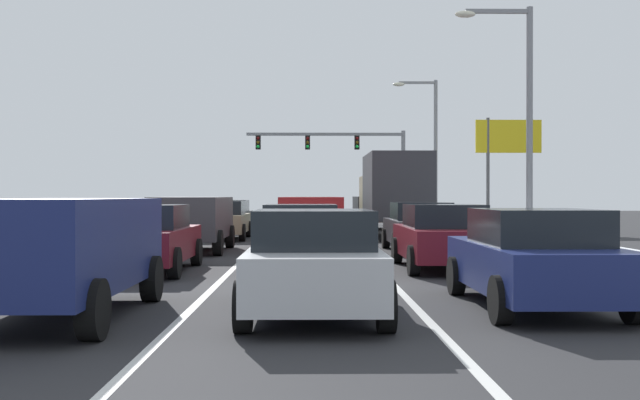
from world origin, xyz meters
TOP-DOWN VIEW (x-y plane):
  - ground_plane at (0.00, 19.62)m, footprint 127.52×127.52m
  - lane_stripe_between_right_lane_and_center_lane at (1.70, 24.52)m, footprint 0.14×53.95m
  - lane_stripe_between_center_lane_and_left_lane at (-1.70, 24.52)m, footprint 0.14×53.95m
  - snow_bank_right_shoulder at (7.00, 24.52)m, footprint 1.46×53.95m
  - snow_bank_left_shoulder at (-7.00, 24.52)m, footprint 1.38×53.95m
  - sedan_navy_right_lane_nearest at (3.50, 7.58)m, footprint 2.00×4.50m
  - sedan_maroon_right_lane_second at (3.19, 13.81)m, footprint 2.00×4.50m
  - sedan_charcoal_right_lane_third at (3.46, 19.35)m, footprint 2.00×4.50m
  - box_truck_right_lane_fourth at (3.55, 27.32)m, footprint 2.53×7.20m
  - suv_black_right_lane_fifth at (3.43, 35.36)m, footprint 2.16×4.90m
  - sedan_silver_center_lane_nearest at (0.14, 7.00)m, footprint 2.00×4.50m
  - sedan_white_center_lane_second at (-0.12, 13.93)m, footprint 2.00×4.50m
  - suv_red_center_lane_third at (0.13, 21.02)m, footprint 2.16×4.90m
  - suv_gray_center_lane_fourth at (0.17, 27.61)m, footprint 2.16×4.90m
  - suv_green_center_lane_fifth at (0.17, 33.84)m, footprint 2.16×4.90m
  - suv_navy_left_lane_nearest at (-3.43, 6.70)m, footprint 2.16×4.90m
  - sedan_maroon_left_lane_second at (-3.57, 13.24)m, footprint 2.00×4.50m
  - suv_charcoal_left_lane_third at (-3.47, 19.59)m, footprint 2.16×4.90m
  - sedan_tan_left_lane_fourth at (-3.30, 26.30)m, footprint 2.00×4.50m
  - sedan_black_left_lane_fifth at (-3.62, 32.32)m, footprint 2.00×4.50m
  - traffic_light_gantry at (2.77, 49.03)m, footprint 10.94×0.47m
  - street_lamp_right_near at (7.23, 22.07)m, footprint 2.66×0.36m
  - street_lamp_right_mid at (7.28, 41.69)m, footprint 2.66×0.36m
  - roadside_sign_right at (9.78, 33.27)m, footprint 3.20×0.16m

SIDE VIEW (x-z plane):
  - ground_plane at x=0.00m, z-range 0.00..0.00m
  - lane_stripe_between_right_lane_and_center_lane at x=1.70m, z-range 0.00..0.01m
  - lane_stripe_between_center_lane_and_left_lane at x=-1.70m, z-range 0.00..0.01m
  - snow_bank_right_shoulder at x=7.00m, z-range 0.00..0.46m
  - snow_bank_left_shoulder at x=-7.00m, z-range 0.00..0.73m
  - sedan_navy_right_lane_nearest at x=3.50m, z-range 0.01..1.52m
  - sedan_maroon_right_lane_second at x=3.19m, z-range 0.01..1.52m
  - sedan_charcoal_right_lane_third at x=3.46m, z-range 0.01..1.52m
  - sedan_silver_center_lane_nearest at x=0.14m, z-range 0.01..1.52m
  - sedan_white_center_lane_second at x=-0.12m, z-range 0.01..1.52m
  - sedan_maroon_left_lane_second at x=-3.57m, z-range 0.01..1.52m
  - sedan_tan_left_lane_fourth at x=-3.30m, z-range 0.01..1.52m
  - sedan_black_left_lane_fifth at x=-3.62m, z-range 0.01..1.52m
  - suv_black_right_lane_fifth at x=3.43m, z-range 0.18..1.85m
  - suv_red_center_lane_third at x=0.13m, z-range 0.18..1.85m
  - suv_gray_center_lane_fourth at x=0.17m, z-range 0.18..1.85m
  - suv_green_center_lane_fifth at x=0.17m, z-range 0.18..1.85m
  - suv_navy_left_lane_nearest at x=-3.43m, z-range 0.18..1.85m
  - suv_charcoal_left_lane_third at x=-3.47m, z-range 0.18..1.85m
  - box_truck_right_lane_fourth at x=3.55m, z-range 0.22..3.58m
  - roadside_sign_right at x=9.78m, z-range 1.27..6.77m
  - traffic_light_gantry at x=2.77m, z-range 1.64..7.84m
  - street_lamp_right_near at x=7.23m, z-range 0.80..8.94m
  - street_lamp_right_mid at x=7.28m, z-range 0.82..9.40m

